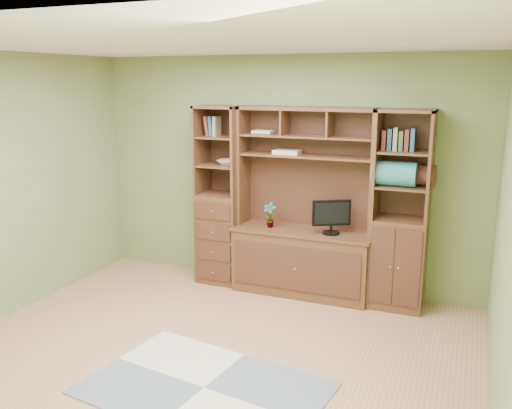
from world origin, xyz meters
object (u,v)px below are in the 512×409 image
at_px(left_tower, 221,196).
at_px(monitor, 332,211).
at_px(center_hutch, 303,204).
at_px(right_tower, 401,211).

bearing_deg(left_tower, monitor, -3.24).
bearing_deg(center_hutch, right_tower, 2.23).
xyz_separation_m(left_tower, monitor, (1.32, -0.07, -0.04)).
bearing_deg(right_tower, center_hutch, -177.77).
xyz_separation_m(center_hutch, right_tower, (1.02, 0.04, 0.00)).
height_order(center_hutch, monitor, center_hutch).
bearing_deg(monitor, right_tower, -23.07).
relative_size(left_tower, monitor, 4.06).
relative_size(left_tower, right_tower, 1.00).
xyz_separation_m(right_tower, monitor, (-0.70, -0.07, -0.04)).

